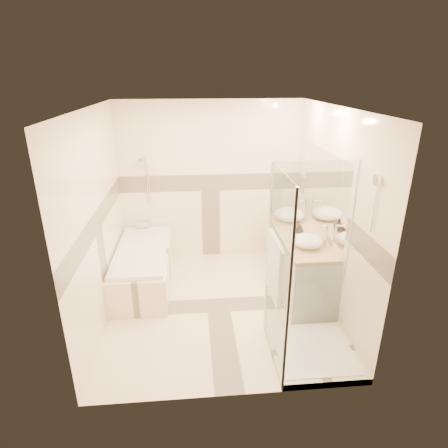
{
  "coord_description": "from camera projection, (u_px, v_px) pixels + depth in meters",
  "views": [
    {
      "loc": [
        -0.3,
        -4.17,
        2.84
      ],
      "look_at": [
        0.1,
        0.25,
        1.05
      ],
      "focal_mm": 30.0,
      "sensor_mm": 36.0,
      "label": 1
    }
  ],
  "objects": [
    {
      "name": "room",
      "position": [
        222.0,
        215.0,
        4.48
      ],
      "size": [
        2.82,
        3.02,
        2.52
      ],
      "color": "beige",
      "rests_on": "ground"
    },
    {
      "name": "bathtub",
      "position": [
        143.0,
        264.0,
        5.33
      ],
      "size": [
        0.75,
        1.7,
        0.56
      ],
      "color": "#F8E2C6",
      "rests_on": "ground"
    },
    {
      "name": "vanity",
      "position": [
        298.0,
        262.0,
        5.14
      ],
      "size": [
        0.58,
        1.62,
        0.85
      ],
      "color": "white",
      "rests_on": "ground"
    },
    {
      "name": "shower_enclosure",
      "position": [
        304.0,
        313.0,
        3.92
      ],
      "size": [
        0.96,
        0.93,
        2.04
      ],
      "color": "#F8E2C6",
      "rests_on": "ground"
    },
    {
      "name": "vessel_sink_near",
      "position": [
        289.0,
        214.0,
        5.43
      ],
      "size": [
        0.45,
        0.45,
        0.18
      ],
      "primitive_type": "ellipsoid",
      "color": "white",
      "rests_on": "vanity"
    },
    {
      "name": "vessel_sink_far",
      "position": [
        308.0,
        241.0,
        4.6
      ],
      "size": [
        0.38,
        0.38,
        0.15
      ],
      "primitive_type": "ellipsoid",
      "color": "white",
      "rests_on": "vanity"
    },
    {
      "name": "faucet_near",
      "position": [
        304.0,
        208.0,
        5.42
      ],
      "size": [
        0.12,
        0.03,
        0.3
      ],
      "color": "silver",
      "rests_on": "vanity"
    },
    {
      "name": "faucet_far",
      "position": [
        325.0,
        234.0,
        4.58
      ],
      "size": [
        0.11,
        0.03,
        0.28
      ],
      "color": "silver",
      "rests_on": "vanity"
    },
    {
      "name": "amenity_bottle_a",
      "position": [
        301.0,
        231.0,
        4.89
      ],
      "size": [
        0.07,
        0.07,
        0.14
      ],
      "primitive_type": "imported",
      "rotation": [
        0.0,
        0.0,
        -0.11
      ],
      "color": "black",
      "rests_on": "vanity"
    },
    {
      "name": "amenity_bottle_b",
      "position": [
        298.0,
        226.0,
        5.01
      ],
      "size": [
        0.15,
        0.15,
        0.17
      ],
      "primitive_type": "imported",
      "rotation": [
        0.0,
        0.0,
        -0.18
      ],
      "color": "black",
      "rests_on": "vanity"
    },
    {
      "name": "folded_towels",
      "position": [
        287.0,
        215.0,
        5.56
      ],
      "size": [
        0.19,
        0.26,
        0.08
      ],
      "primitive_type": "cube",
      "rotation": [
        0.0,
        0.0,
        0.21
      ],
      "color": "silver",
      "rests_on": "vanity"
    },
    {
      "name": "rolled_towel",
      "position": [
        143.0,
        225.0,
        5.92
      ],
      "size": [
        0.2,
        0.09,
        0.09
      ],
      "primitive_type": "cylinder",
      "rotation": [
        0.0,
        1.57,
        0.0
      ],
      "color": "silver",
      "rests_on": "bathtub"
    }
  ]
}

